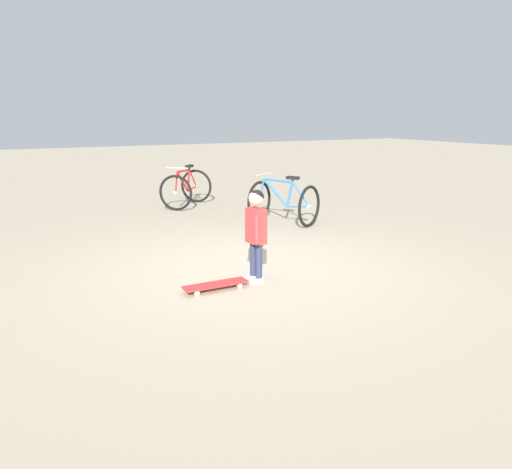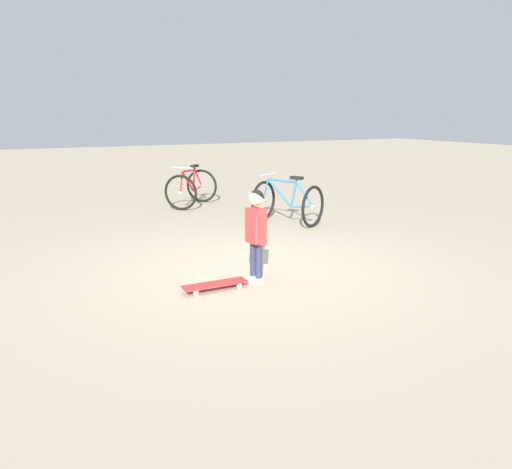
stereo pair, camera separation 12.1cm
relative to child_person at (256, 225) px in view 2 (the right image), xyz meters
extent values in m
plane|color=tan|center=(-0.43, 0.19, -0.66)|extent=(50.00, 50.00, 0.00)
cylinder|color=#2D3351|center=(0.05, 0.01, -0.42)|extent=(0.08, 0.08, 0.42)
cube|color=white|center=(0.06, -0.02, -0.63)|extent=(0.10, 0.16, 0.05)
cylinder|color=#2D3351|center=(-0.05, -0.01, -0.42)|extent=(0.08, 0.08, 0.42)
cube|color=white|center=(-0.05, -0.04, -0.63)|extent=(0.10, 0.16, 0.05)
cube|color=#D13838|center=(0.00, 0.00, -0.01)|extent=(0.26, 0.17, 0.40)
cylinder|color=#D13838|center=(0.17, -0.08, -0.01)|extent=(0.06, 0.06, 0.32)
cylinder|color=#D13838|center=(-0.16, 0.04, -0.01)|extent=(0.06, 0.06, 0.32)
sphere|color=beige|center=(0.00, 0.00, 0.31)|extent=(0.17, 0.17, 0.17)
sphere|color=black|center=(0.00, 0.01, 0.32)|extent=(0.16, 0.16, 0.16)
cube|color=#B22D2D|center=(0.08, -0.54, -0.59)|extent=(0.20, 0.73, 0.02)
cube|color=#B7B7BC|center=(0.08, -0.79, -0.61)|extent=(0.11, 0.03, 0.02)
cube|color=#B7B7BC|center=(0.07, -0.28, -0.61)|extent=(0.11, 0.03, 0.02)
cylinder|color=beige|center=(0.15, -0.79, -0.63)|extent=(0.03, 0.06, 0.06)
cylinder|color=beige|center=(0.00, -0.79, -0.63)|extent=(0.03, 0.06, 0.06)
cylinder|color=beige|center=(0.15, -0.28, -0.63)|extent=(0.03, 0.06, 0.06)
cylinder|color=beige|center=(0.00, -0.28, -0.63)|extent=(0.03, 0.06, 0.06)
torus|color=black|center=(-4.63, 0.67, -0.30)|extent=(0.54, 0.54, 0.71)
torus|color=black|center=(-5.35, 1.40, -0.30)|extent=(0.54, 0.54, 0.71)
cylinder|color=#B7B7BC|center=(-4.63, 0.67, -0.30)|extent=(0.08, 0.08, 0.06)
cylinder|color=#B7B7BC|center=(-5.35, 1.40, -0.30)|extent=(0.08, 0.08, 0.06)
cylinder|color=red|center=(-4.87, 0.92, -0.13)|extent=(0.39, 0.39, 0.48)
cylinder|color=red|center=(-4.91, 0.95, 0.09)|extent=(0.44, 0.44, 0.06)
cylinder|color=red|center=(-5.08, 1.13, -0.12)|extent=(0.13, 0.13, 0.48)
cylinder|color=red|center=(-5.20, 1.24, -0.33)|extent=(0.33, 0.33, 0.08)
cylinder|color=red|center=(-5.23, 1.28, -0.11)|extent=(0.27, 0.27, 0.40)
cylinder|color=red|center=(-4.66, 0.71, -0.10)|extent=(0.12, 0.12, 0.41)
cube|color=black|center=(-5.12, 1.16, 0.16)|extent=(0.23, 0.23, 0.05)
cylinder|color=#B7B7BC|center=(-4.70, 0.75, 0.18)|extent=(0.34, 0.34, 0.02)
torus|color=black|center=(-3.03, 1.69, -0.30)|extent=(0.37, 0.65, 0.71)
torus|color=black|center=(-2.13, 2.16, -0.30)|extent=(0.37, 0.65, 0.71)
cylinder|color=#B7B7BC|center=(-3.03, 1.69, -0.30)|extent=(0.08, 0.08, 0.06)
cylinder|color=#B7B7BC|center=(-2.13, 2.16, -0.30)|extent=(0.08, 0.08, 0.06)
cylinder|color=#2D6BB7|center=(-2.73, 1.85, -0.13)|extent=(0.48, 0.27, 0.48)
cylinder|color=#2D6BB7|center=(-2.68, 1.87, 0.09)|extent=(0.54, 0.30, 0.06)
cylinder|color=#2D6BB7|center=(-2.47, 1.98, -0.12)|extent=(0.14, 0.10, 0.48)
cylinder|color=#2D6BB7|center=(-2.32, 2.06, -0.33)|extent=(0.40, 0.22, 0.08)
cylinder|color=#2D6BB7|center=(-2.27, 2.08, -0.11)|extent=(0.33, 0.19, 0.40)
cylinder|color=#2D6BB7|center=(-2.99, 1.71, -0.10)|extent=(0.13, 0.09, 0.41)
cube|color=black|center=(-2.42, 2.01, 0.16)|extent=(0.24, 0.19, 0.05)
cylinder|color=#B7B7BC|center=(-2.95, 1.74, 0.18)|extent=(0.23, 0.42, 0.02)
camera|label=1|loc=(5.01, -2.68, 1.24)|focal=36.15mm
camera|label=2|loc=(5.06, -2.57, 1.24)|focal=36.15mm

